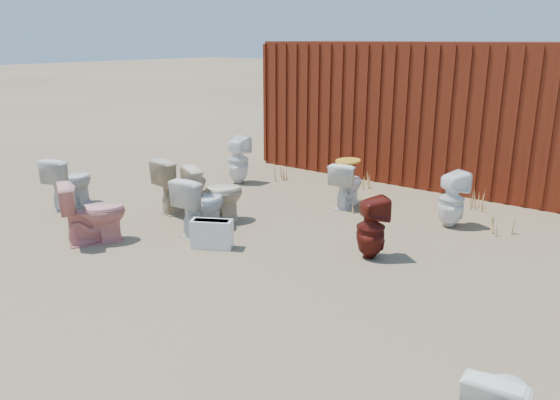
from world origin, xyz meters
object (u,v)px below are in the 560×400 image
Objects in this scene: toilet_back_beige_left at (182,184)px; toilet_back_yellowlid at (347,184)px; shipping_container at (433,110)px; toilet_front_c at (201,204)px; loose_tank at (212,234)px; toilet_front_maroon at (371,228)px; toilet_front_a at (70,182)px; toilet_front_pink at (93,212)px; toilet_back_e at (452,199)px; toilet_back_beige_right at (214,193)px; toilet_back_a at (238,160)px.

toilet_back_beige_left is 2.47m from toilet_back_yellowlid.
shipping_container reaches higher than toilet_front_c.
shipping_container is 7.91× the size of toilet_front_c.
toilet_front_c is 1.52× the size of loose_tank.
shipping_container is 4.59m from toilet_front_maroon.
toilet_front_c is 1.03× the size of toilet_front_maroon.
toilet_front_a is 0.99× the size of toilet_front_pink.
toilet_back_yellowlid is (3.28, 2.58, -0.04)m from toilet_front_a.
toilet_back_e is at bearing 22.48° from loose_tank.
shipping_container reaches higher than loose_tank.
toilet_front_maroon is at bearing -1.30° from loose_tank.
toilet_back_beige_right is 2.07m from toilet_back_yellowlid.
toilet_back_beige_right is (0.75, -0.09, 0.00)m from toilet_back_beige_left.
toilet_back_yellowlid is at bearing -129.68° from toilet_back_beige_left.
toilet_front_c is at bearing -101.98° from shipping_container.
toilet_front_a is (-3.43, -5.34, -0.81)m from shipping_container.
toilet_front_a is 1.55× the size of loose_tank.
loose_tank is (2.89, 0.08, -0.21)m from toilet_front_a.
toilet_back_yellowlid is at bearing -157.03° from toilet_front_a.
toilet_back_e is at bearing -107.19° from toilet_front_pink.
toilet_back_beige_right is at bearing -175.45° from toilet_front_a.
toilet_back_a is (-0.54, 3.27, 0.02)m from toilet_front_pink.
toilet_front_a is at bearing 28.56° from toilet_back_yellowlid.
toilet_back_e is (2.50, 2.21, 0.00)m from toilet_front_c.
toilet_front_pink is 0.95× the size of toilet_back_beige_right.
toilet_front_pink is 0.95× the size of toilet_back_a.
toilet_front_maroon is at bearing 107.20° from toilet_back_e.
toilet_back_e is (0.32, 1.64, 0.01)m from toilet_front_maroon.
loose_tank is at bearing 166.41° from toilet_front_a.
toilet_back_a is at bearing -68.98° from toilet_back_beige_left.
toilet_front_a is at bearing 152.38° from loose_tank.
shipping_container is 4.75m from toilet_back_beige_right.
toilet_front_pink is 1.03× the size of toilet_front_c.
toilet_back_beige_right is (2.23, 0.80, 0.02)m from toilet_front_a.
toilet_back_yellowlid is 0.90× the size of toilet_back_e.
toilet_back_beige_right is at bearing -85.43° from toilet_front_pink.
shipping_container is at bearing -106.54° from toilet_back_beige_left.
toilet_back_beige_right is 1.19× the size of toilet_back_yellowlid.
toilet_back_e is (3.28, 3.29, -0.01)m from toilet_front_pink.
toilet_back_beige_left reaches higher than toilet_front_c.
shipping_container is 5.11m from toilet_front_c.
toilet_back_a is 2.14m from toilet_back_beige_right.
toilet_front_c is (0.78, 1.08, -0.01)m from toilet_front_pink.
toilet_front_maroon is at bearing -171.46° from toilet_back_beige_left.
toilet_back_beige_left reaches higher than toilet_front_a.
toilet_front_a is 1.74m from toilet_front_pink.
toilet_front_pink is at bearing 53.08° from toilet_back_yellowlid.
toilet_back_a reaches higher than toilet_front_c.
toilet_front_pink is at bearing 101.12° from toilet_back_beige_left.
toilet_back_beige_right reaches higher than toilet_front_a.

